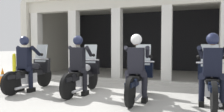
{
  "coord_description": "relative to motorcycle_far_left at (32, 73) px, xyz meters",
  "views": [
    {
      "loc": [
        2.03,
        -5.45,
        1.31
      ],
      "look_at": [
        0.0,
        0.15,
        1.03
      ],
      "focal_mm": 35.51,
      "sensor_mm": 36.0,
      "label": 1
    }
  ],
  "objects": [
    {
      "name": "traffic_cone_flank",
      "position": [
        -1.43,
        0.27,
        -0.21
      ],
      "size": [
        0.34,
        0.34,
        0.59
      ],
      "color": "black",
      "rests_on": "ground"
    },
    {
      "name": "police_officer_far_left",
      "position": [
        -0.0,
        -0.28,
        0.44
      ],
      "size": [
        0.63,
        0.61,
        1.58
      ],
      "rotation": [
        0.0,
        0.0,
        -0.03
      ],
      "color": "black",
      "rests_on": "ground"
    },
    {
      "name": "ground_plane",
      "position": [
        2.43,
        3.1,
        -0.5
      ],
      "size": [
        80.0,
        80.0,
        0.0
      ],
      "primitive_type": "plane",
      "color": "#A8A59E"
    },
    {
      "name": "police_officer_center_left",
      "position": [
        1.62,
        -0.13,
        0.44
      ],
      "size": [
        0.63,
        0.61,
        1.58
      ],
      "rotation": [
        0.0,
        0.0,
        -0.08
      ],
      "color": "black",
      "rests_on": "ground"
    },
    {
      "name": "station_building",
      "position": [
        2.7,
        5.06,
        1.6
      ],
      "size": [
        10.38,
        4.81,
        3.32
      ],
      "color": "black",
      "rests_on": "ground"
    },
    {
      "name": "motorcycle_far_left",
      "position": [
        0.0,
        0.0,
        0.0
      ],
      "size": [
        0.62,
        2.04,
        1.35
      ],
      "rotation": [
        0.0,
        0.0,
        -0.03
      ],
      "color": "black",
      "rests_on": "ground"
    },
    {
      "name": "police_officer_far_right",
      "position": [
        4.87,
        -0.21,
        0.44
      ],
      "size": [
        0.63,
        0.61,
        1.58
      ],
      "rotation": [
        0.0,
        0.0,
        -0.04
      ],
      "color": "black",
      "rests_on": "ground"
    },
    {
      "name": "kerb_strip",
      "position": [
        2.7,
        2.17,
        -0.44
      ],
      "size": [
        9.88,
        0.24,
        0.12
      ],
      "primitive_type": "cube",
      "color": "#B7B5AD",
      "rests_on": "ground"
    },
    {
      "name": "motorcycle_far_right",
      "position": [
        4.87,
        0.08,
        0.0
      ],
      "size": [
        0.62,
        2.04,
        1.35
      ],
      "rotation": [
        0.0,
        0.0,
        -0.04
      ],
      "color": "black",
      "rests_on": "ground"
    },
    {
      "name": "motorcycle_center_left",
      "position": [
        1.62,
        0.15,
        0.0
      ],
      "size": [
        0.62,
        2.04,
        1.35
      ],
      "rotation": [
        0.0,
        0.0,
        -0.08
      ],
      "color": "black",
      "rests_on": "ground"
    },
    {
      "name": "bollard_kerbside",
      "position": [
        -2.29,
        1.69,
        -0.0
      ],
      "size": [
        0.14,
        0.14,
        1.01
      ],
      "color": "yellow",
      "rests_on": "ground"
    },
    {
      "name": "motorcycle_center_right",
      "position": [
        3.25,
        -0.03,
        0.0
      ],
      "size": [
        0.62,
        2.04,
        1.35
      ],
      "rotation": [
        0.0,
        0.0,
        -0.14
      ],
      "color": "black",
      "rests_on": "ground"
    },
    {
      "name": "police_officer_center_right",
      "position": [
        3.25,
        -0.31,
        0.44
      ],
      "size": [
        0.63,
        0.61,
        1.58
      ],
      "rotation": [
        0.0,
        0.0,
        -0.14
      ],
      "color": "black",
      "rests_on": "ground"
    }
  ]
}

